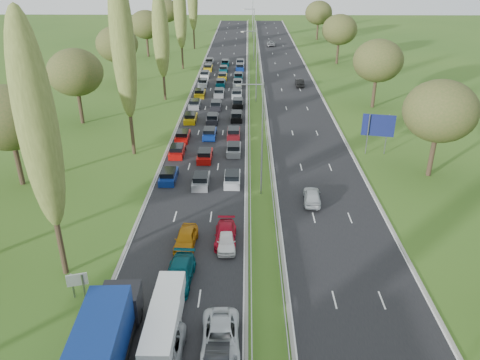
{
  "coord_description": "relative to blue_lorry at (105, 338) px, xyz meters",
  "views": [
    {
      "loc": [
        2.94,
        -1.37,
        22.96
      ],
      "look_at": [
        2.25,
        43.24,
        1.5
      ],
      "focal_mm": 35.0,
      "sensor_mm": 36.0,
      "label": 1
    }
  ],
  "objects": [
    {
      "name": "direction_sign",
      "position": [
        24.95,
        34.64,
        1.51
      ],
      "size": [
        3.94,
        0.92,
        5.2
      ],
      "color": "gray",
      "rests_on": "ground"
    },
    {
      "name": "near_car_10",
      "position": [
        6.88,
        1.46,
        -1.3
      ],
      "size": [
        2.67,
        5.43,
        1.48
      ],
      "primitive_type": "imported",
      "rotation": [
        0.0,
        0.0,
        0.04
      ],
      "color": "silver",
      "rests_on": "near_carriageway"
    },
    {
      "name": "woodland_right",
      "position": [
        29.55,
        46.83,
        5.63
      ],
      "size": [
        8.0,
        153.0,
        11.1
      ],
      "color": "#2D2116",
      "rests_on": "ground"
    },
    {
      "name": "info_sign",
      "position": [
        -3.85,
        6.18,
        -0.69
      ],
      "size": [
        1.46,
        0.53,
        2.1
      ],
      "color": "gray",
      "rests_on": "ground"
    },
    {
      "name": "blue_lorry",
      "position": [
        0.0,
        0.0,
        0.0
      ],
      "size": [
        2.62,
        9.42,
        3.98
      ],
      "rotation": [
        0.0,
        0.0,
        0.05
      ],
      "color": "black",
      "rests_on": "near_carriageway"
    },
    {
      "name": "far_car_2",
      "position": [
        15.22,
        114.13,
        -1.35
      ],
      "size": [
        2.58,
        5.08,
        1.38
      ],
      "primitive_type": "imported",
      "rotation": [
        0.0,
        0.0,
        3.08
      ],
      "color": "slate",
      "rests_on": "far_carriageway"
    },
    {
      "name": "ground",
      "position": [
        10.05,
        60.16,
        -2.06
      ],
      "size": [
        260.0,
        260.0,
        0.0
      ],
      "primitive_type": "plane",
      "color": "#31571B",
      "rests_on": "ground"
    },
    {
      "name": "lamp_columns",
      "position": [
        10.05,
        58.16,
        3.94
      ],
      "size": [
        0.18,
        140.18,
        12.0
      ],
      "color": "gray",
      "rests_on": "ground"
    },
    {
      "name": "far_car_0",
      "position": [
        15.23,
        21.29,
        -1.31
      ],
      "size": [
        2.02,
        4.37,
        1.45
      ],
      "primitive_type": "imported",
      "rotation": [
        0.0,
        0.0,
        3.07
      ],
      "color": "#B1B7BB",
      "rests_on": "far_carriageway"
    },
    {
      "name": "far_car_1",
      "position": [
        18.68,
        68.9,
        -1.34
      ],
      "size": [
        1.49,
        4.26,
        1.4
      ],
      "primitive_type": "imported",
      "rotation": [
        0.0,
        0.0,
        3.14
      ],
      "color": "black",
      "rests_on": "far_carriageway"
    },
    {
      "name": "near_car_12",
      "position": [
        6.77,
        12.96,
        -1.37
      ],
      "size": [
        1.74,
        3.98,
        1.33
      ],
      "primitive_type": "imported",
      "rotation": [
        0.0,
        0.0,
        0.04
      ],
      "color": "white",
      "rests_on": "near_carriageway"
    },
    {
      "name": "near_car_8",
      "position": [
        3.24,
        13.13,
        -1.3
      ],
      "size": [
        1.99,
        4.43,
        1.48
      ],
      "primitive_type": "imported",
      "rotation": [
        0.0,
        0.0,
        -0.06
      ],
      "color": "#B5700C",
      "rests_on": "near_carriageway"
    },
    {
      "name": "central_reservation",
      "position": [
        10.05,
        62.66,
        -1.51
      ],
      "size": [
        2.36,
        215.0,
        0.32
      ],
      "color": "gray",
      "rests_on": "ground"
    },
    {
      "name": "near_carriageway",
      "position": [
        3.3,
        62.66,
        -2.06
      ],
      "size": [
        10.5,
        215.0,
        0.04
      ],
      "primitive_type": "cube",
      "color": "black",
      "rests_on": "ground"
    },
    {
      "name": "poplar_row",
      "position": [
        -5.95,
        48.33,
        10.33
      ],
      "size": [
        2.8,
        127.8,
        22.44
      ],
      "color": "#2D2116",
      "rests_on": "ground"
    },
    {
      "name": "white_van_rear",
      "position": [
        3.05,
        4.68,
        -1.05
      ],
      "size": [
        1.91,
        4.86,
        1.95
      ],
      "rotation": [
        0.0,
        0.0,
        -0.01
      ],
      "color": "white",
      "rests_on": "near_carriageway"
    },
    {
      "name": "near_car_7",
      "position": [
        3.33,
        8.09,
        -1.29
      ],
      "size": [
        2.39,
        5.25,
        1.49
      ],
      "primitive_type": "imported",
      "rotation": [
        0.0,
        0.0,
        -0.06
      ],
      "color": "#054752",
      "rests_on": "near_carriageway"
    },
    {
      "name": "woodland_left",
      "position": [
        -16.45,
        42.78,
        5.63
      ],
      "size": [
        8.0,
        166.0,
        11.1
      ],
      "color": "#2D2116",
      "rests_on": "ground"
    },
    {
      "name": "near_car_11",
      "position": [
        6.66,
        13.92,
        -1.37
      ],
      "size": [
        1.88,
        4.61,
        1.34
      ],
      "primitive_type": "imported",
      "rotation": [
        0.0,
        0.0,
        0.0
      ],
      "color": "#A80A1F",
      "rests_on": "near_carriageway"
    },
    {
      "name": "traffic_queue_fill",
      "position": [
        3.31,
        57.72,
        -1.62
      ],
      "size": [
        9.05,
        68.09,
        0.8
      ],
      "color": "navy",
      "rests_on": "ground"
    },
    {
      "name": "far_carriageway",
      "position": [
        16.8,
        62.66,
        -2.06
      ],
      "size": [
        10.5,
        215.0,
        0.04
      ],
      "primitive_type": "cube",
      "color": "black",
      "rests_on": "ground"
    },
    {
      "name": "white_van_front",
      "position": [
        3.08,
        1.37,
        -1.02
      ],
      "size": [
        1.97,
        5.03,
        2.02
      ],
      "rotation": [
        0.0,
        0.0,
        0.0
      ],
      "color": "white",
      "rests_on": "near_carriageway"
    },
    {
      "name": "near_car_6",
      "position": [
        3.46,
        0.25,
        -1.34
      ],
      "size": [
        2.33,
        5.03,
        1.39
      ],
      "primitive_type": "imported",
      "rotation": [
        0.0,
        0.0,
        0.0
      ],
      "color": "gray",
      "rests_on": "near_carriageway"
    }
  ]
}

